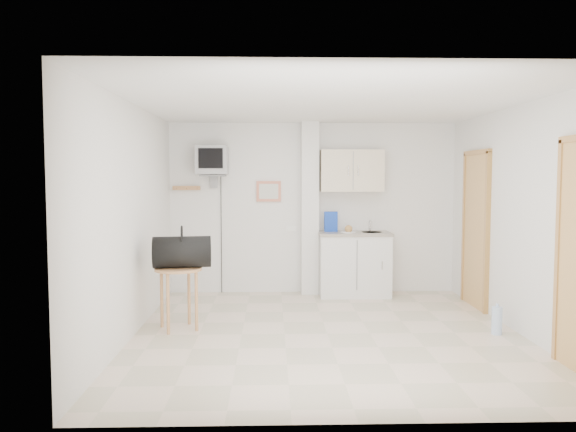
{
  "coord_description": "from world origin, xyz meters",
  "views": [
    {
      "loc": [
        -0.6,
        -6.01,
        1.71
      ],
      "look_at": [
        -0.41,
        0.6,
        1.25
      ],
      "focal_mm": 35.0,
      "sensor_mm": 36.0,
      "label": 1
    }
  ],
  "objects_px": {
    "round_table": "(179,278)",
    "duffel_bag": "(182,252)",
    "crt_television": "(212,161)",
    "water_bottle": "(497,320)"
  },
  "relations": [
    {
      "from": "duffel_bag",
      "to": "water_bottle",
      "type": "xyz_separation_m",
      "value": [
        3.45,
        -0.32,
        -0.72
      ]
    },
    {
      "from": "duffel_bag",
      "to": "crt_television",
      "type": "bearing_deg",
      "value": 76.95
    },
    {
      "from": "crt_television",
      "to": "water_bottle",
      "type": "bearing_deg",
      "value": -32.48
    },
    {
      "from": "round_table",
      "to": "water_bottle",
      "type": "bearing_deg",
      "value": -5.04
    },
    {
      "from": "duffel_bag",
      "to": "water_bottle",
      "type": "relative_size",
      "value": 2.01
    },
    {
      "from": "crt_television",
      "to": "duffel_bag",
      "type": "bearing_deg",
      "value": -95.13
    },
    {
      "from": "crt_television",
      "to": "duffel_bag",
      "type": "relative_size",
      "value": 3.16
    },
    {
      "from": "duffel_bag",
      "to": "round_table",
      "type": "bearing_deg",
      "value": -175.75
    },
    {
      "from": "round_table",
      "to": "duffel_bag",
      "type": "bearing_deg",
      "value": 12.17
    },
    {
      "from": "crt_television",
      "to": "water_bottle",
      "type": "distance_m",
      "value": 4.29
    }
  ]
}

